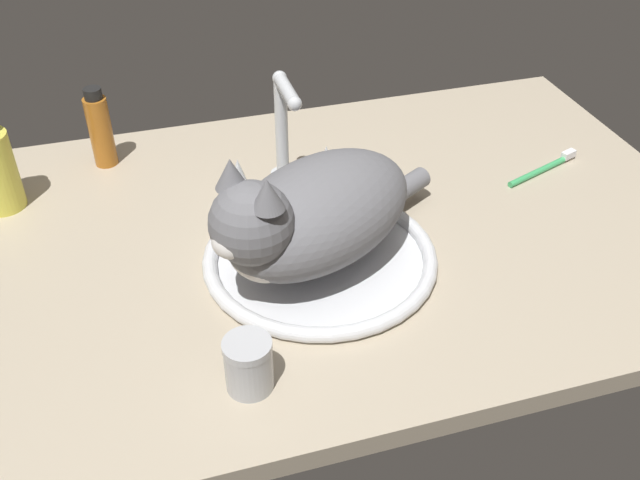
# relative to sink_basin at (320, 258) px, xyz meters

# --- Properties ---
(countertop) EXTENTS (1.17, 0.76, 0.03)m
(countertop) POSITION_rel_sink_basin_xyz_m (0.03, 0.08, -0.02)
(countertop) COLOR #B7A88E
(countertop) RESTS_ON ground
(sink_basin) EXTENTS (0.33, 0.33, 0.02)m
(sink_basin) POSITION_rel_sink_basin_xyz_m (0.00, 0.00, 0.00)
(sink_basin) COLOR white
(sink_basin) RESTS_ON countertop
(faucet) EXTENTS (0.18, 0.12, 0.20)m
(faucet) POSITION_rel_sink_basin_xyz_m (-0.00, 0.20, 0.07)
(faucet) COLOR silver
(faucet) RESTS_ON countertop
(cat) EXTENTS (0.38, 0.30, 0.19)m
(cat) POSITION_rel_sink_basin_xyz_m (-0.02, -0.01, 0.08)
(cat) COLOR slate
(cat) RESTS_ON sink_basin
(metal_jar) EXTENTS (0.06, 0.06, 0.07)m
(metal_jar) POSITION_rel_sink_basin_xyz_m (-0.14, -0.19, 0.03)
(metal_jar) COLOR #B2B5BA
(metal_jar) RESTS_ON countertop
(amber_bottle) EXTENTS (0.04, 0.04, 0.14)m
(amber_bottle) POSITION_rel_sink_basin_xyz_m (-0.27, 0.36, 0.06)
(amber_bottle) COLOR #B2661E
(amber_bottle) RESTS_ON countertop
(toothbrush) EXTENTS (0.15, 0.06, 0.02)m
(toothbrush) POSITION_rel_sink_basin_xyz_m (0.43, 0.13, -0.00)
(toothbrush) COLOR #3FB266
(toothbrush) RESTS_ON countertop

